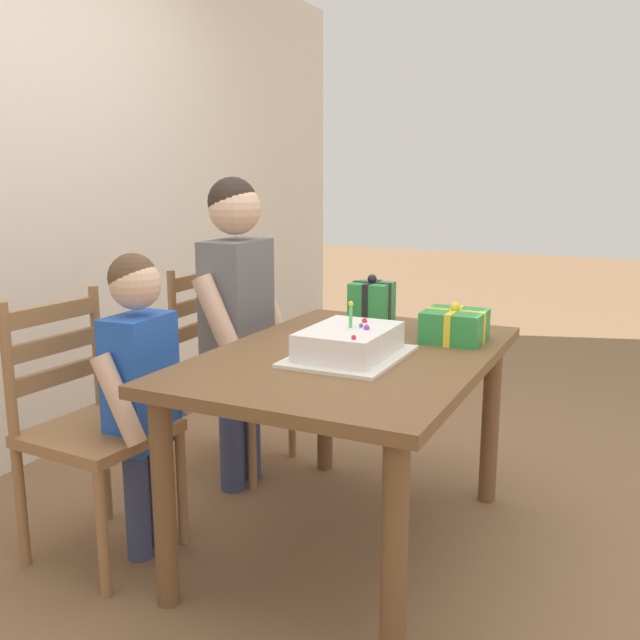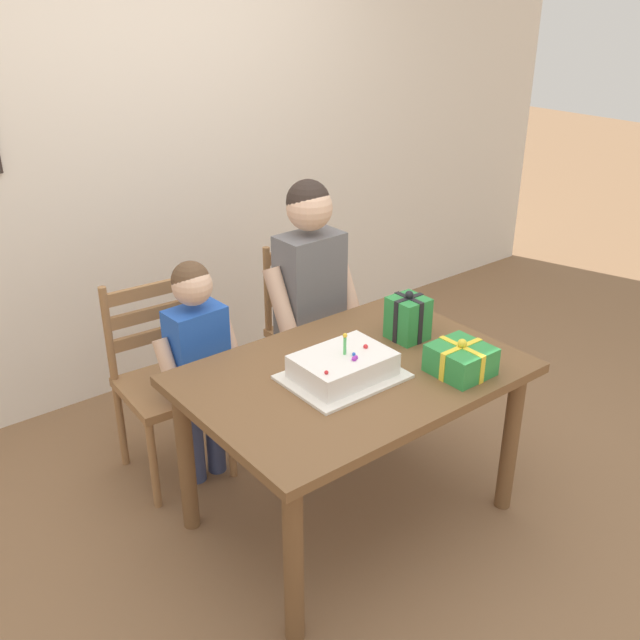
% 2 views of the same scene
% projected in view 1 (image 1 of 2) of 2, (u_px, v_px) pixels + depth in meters
% --- Properties ---
extents(ground_plane, '(20.00, 20.00, 0.00)m').
position_uv_depth(ground_plane, '(349.00, 544.00, 2.53)').
color(ground_plane, '#846042').
extents(dining_table, '(1.30, 0.90, 0.72)m').
position_uv_depth(dining_table, '(351.00, 380.00, 2.40)').
color(dining_table, brown).
rests_on(dining_table, ground).
extents(birthday_cake, '(0.44, 0.34, 0.19)m').
position_uv_depth(birthday_cake, '(349.00, 344.00, 2.30)').
color(birthday_cake, white).
rests_on(birthday_cake, dining_table).
extents(gift_box_red_large, '(0.15, 0.15, 0.22)m').
position_uv_depth(gift_box_red_large, '(372.00, 306.00, 2.71)').
color(gift_box_red_large, '#2D8E42').
rests_on(gift_box_red_large, dining_table).
extents(gift_box_beside_cake, '(0.21, 0.22, 0.15)m').
position_uv_depth(gift_box_beside_cake, '(455.00, 326.00, 2.53)').
color(gift_box_beside_cake, '#2D8E42').
rests_on(gift_box_beside_cake, dining_table).
extents(chair_left, '(0.44, 0.44, 0.92)m').
position_uv_depth(chair_left, '(90.00, 426.00, 2.40)').
color(chair_left, '#996B42').
rests_on(chair_left, ground).
extents(chair_right, '(0.43, 0.43, 0.92)m').
position_uv_depth(chair_right, '(227.00, 366.00, 3.15)').
color(chair_right, '#996B42').
rests_on(chair_right, ground).
extents(child_older, '(0.48, 0.27, 1.31)m').
position_uv_depth(child_older, '(237.00, 303.00, 2.88)').
color(child_older, '#38426B').
rests_on(child_older, ground).
extents(child_younger, '(0.39, 0.23, 1.07)m').
position_uv_depth(child_younger, '(141.00, 376.00, 2.36)').
color(child_younger, '#38426B').
rests_on(child_younger, ground).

